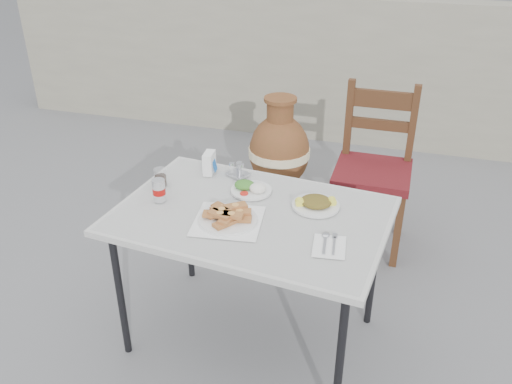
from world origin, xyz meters
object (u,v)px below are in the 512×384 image
(napkin_holder, at_px, (209,163))
(chair, at_px, (374,167))
(salad_rice_plate, at_px, (251,188))
(condiment_caddy, at_px, (238,171))
(terracotta_urn, at_px, (279,153))
(cola_glass, at_px, (161,178))
(salad_chopped_plate, at_px, (316,203))
(soda_can, at_px, (159,190))
(cafe_table, at_px, (251,222))
(pide_plate, at_px, (228,216))

(napkin_holder, relative_size, chair, 0.11)
(salad_rice_plate, xyz_separation_m, condiment_caddy, (-0.11, 0.14, 0.01))
(condiment_caddy, bearing_deg, terracotta_urn, 93.44)
(terracotta_urn, bearing_deg, chair, -30.07)
(cola_glass, relative_size, napkin_holder, 0.78)
(salad_chopped_plate, xyz_separation_m, napkin_holder, (-0.56, 0.17, 0.04))
(napkin_holder, height_order, chair, chair)
(soda_can, height_order, chair, chair)
(soda_can, relative_size, condiment_caddy, 0.83)
(salad_chopped_plate, height_order, napkin_holder, napkin_holder)
(condiment_caddy, distance_m, chair, 0.95)
(napkin_holder, relative_size, terracotta_urn, 0.15)
(cafe_table, distance_m, chair, 1.11)
(cafe_table, xyz_separation_m, soda_can, (-0.42, -0.02, 0.10))
(pide_plate, distance_m, salad_rice_plate, 0.28)
(cola_glass, xyz_separation_m, napkin_holder, (0.17, 0.19, 0.02))
(condiment_caddy, bearing_deg, chair, 49.23)
(cola_glass, xyz_separation_m, condiment_caddy, (0.31, 0.20, -0.01))
(condiment_caddy, xyz_separation_m, terracotta_urn, (-0.07, 1.08, -0.38))
(cafe_table, xyz_separation_m, condiment_caddy, (-0.16, 0.32, 0.07))
(condiment_caddy, relative_size, chair, 0.13)
(cola_glass, bearing_deg, salad_chopped_plate, 0.95)
(salad_chopped_plate, distance_m, soda_can, 0.69)
(terracotta_urn, bearing_deg, napkin_holder, -94.01)
(terracotta_urn, bearing_deg, cola_glass, -100.99)
(napkin_holder, bearing_deg, cafe_table, -50.64)
(condiment_caddy, distance_m, terracotta_urn, 1.15)
(soda_can, height_order, terracotta_urn, soda_can)
(pide_plate, height_order, condiment_caddy, condiment_caddy)
(salad_chopped_plate, distance_m, condiment_caddy, 0.46)
(cafe_table, bearing_deg, salad_rice_plate, 107.61)
(napkin_holder, bearing_deg, pide_plate, -65.43)
(cola_glass, xyz_separation_m, chair, (0.91, 0.90, -0.24))
(cafe_table, xyz_separation_m, pide_plate, (-0.07, -0.10, 0.07))
(salad_chopped_plate, bearing_deg, soda_can, -167.91)
(salad_chopped_plate, bearing_deg, pide_plate, -145.54)
(salad_rice_plate, height_order, napkin_holder, napkin_holder)
(pide_plate, bearing_deg, salad_rice_plate, 87.05)
(condiment_caddy, bearing_deg, salad_rice_plate, -51.81)
(chair, height_order, terracotta_urn, chair)
(pide_plate, distance_m, cola_glass, 0.46)
(soda_can, distance_m, napkin_holder, 0.34)
(cafe_table, height_order, salad_rice_plate, salad_rice_plate)
(salad_rice_plate, height_order, condiment_caddy, condiment_caddy)
(salad_rice_plate, height_order, chair, chair)
(cola_glass, bearing_deg, napkin_holder, 47.38)
(salad_chopped_plate, height_order, condiment_caddy, condiment_caddy)
(terracotta_urn, bearing_deg, salad_chopped_plate, -69.08)
(condiment_caddy, bearing_deg, cafe_table, -62.61)
(salad_rice_plate, bearing_deg, terracotta_urn, 98.03)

